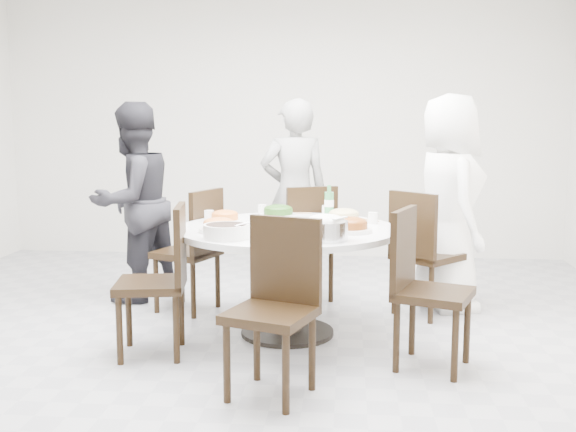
# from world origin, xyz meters

# --- Properties ---
(floor) EXTENTS (6.00, 6.00, 0.01)m
(floor) POSITION_xyz_m (0.00, 0.00, 0.00)
(floor) COLOR #A1A1A6
(floor) RESTS_ON ground
(wall_back) EXTENTS (6.00, 0.01, 2.80)m
(wall_back) POSITION_xyz_m (0.00, 3.00, 1.40)
(wall_back) COLOR silver
(wall_back) RESTS_ON ground
(dining_table) EXTENTS (1.50, 1.50, 0.75)m
(dining_table) POSITION_xyz_m (0.31, 0.25, 0.38)
(dining_table) COLOR white
(dining_table) RESTS_ON floor
(chair_ne) EXTENTS (0.59, 0.59, 0.95)m
(chair_ne) POSITION_xyz_m (1.32, 0.82, 0.47)
(chair_ne) COLOR black
(chair_ne) RESTS_ON floor
(chair_n) EXTENTS (0.55, 0.55, 0.95)m
(chair_n) POSITION_xyz_m (0.37, 1.20, 0.47)
(chair_n) COLOR black
(chair_n) RESTS_ON floor
(chair_nw) EXTENTS (0.54, 0.54, 0.95)m
(chair_nw) POSITION_xyz_m (-0.52, 0.78, 0.47)
(chair_nw) COLOR black
(chair_nw) RESTS_ON floor
(chair_sw) EXTENTS (0.48, 0.48, 0.95)m
(chair_sw) POSITION_xyz_m (-0.50, -0.23, 0.47)
(chair_sw) COLOR black
(chair_sw) RESTS_ON floor
(chair_s) EXTENTS (0.54, 0.54, 0.95)m
(chair_s) POSITION_xyz_m (0.32, -0.81, 0.47)
(chair_s) COLOR black
(chair_s) RESTS_ON floor
(chair_se) EXTENTS (0.54, 0.54, 0.95)m
(chair_se) POSITION_xyz_m (1.23, -0.30, 0.47)
(chair_se) COLOR black
(chair_se) RESTS_ON floor
(diner_right) EXTENTS (0.70, 0.92, 1.67)m
(diner_right) POSITION_xyz_m (1.50, 1.03, 0.84)
(diner_right) COLOR white
(diner_right) RESTS_ON floor
(diner_middle) EXTENTS (0.68, 0.53, 1.65)m
(diner_middle) POSITION_xyz_m (0.25, 1.66, 0.83)
(diner_middle) COLOR black
(diner_middle) RESTS_ON floor
(diner_left) EXTENTS (0.93, 0.99, 1.62)m
(diner_left) POSITION_xyz_m (-1.02, 1.05, 0.81)
(diner_left) COLOR black
(diner_left) RESTS_ON floor
(dish_greens) EXTENTS (0.28, 0.28, 0.07)m
(dish_greens) POSITION_xyz_m (0.20, 0.70, 0.79)
(dish_greens) COLOR white
(dish_greens) RESTS_ON dining_table
(dish_pale) EXTENTS (0.27, 0.27, 0.07)m
(dish_pale) POSITION_xyz_m (0.69, 0.52, 0.79)
(dish_pale) COLOR white
(dish_pale) RESTS_ON dining_table
(dish_orange) EXTENTS (0.24, 0.24, 0.06)m
(dish_orange) POSITION_xyz_m (-0.14, 0.40, 0.78)
(dish_orange) COLOR white
(dish_orange) RESTS_ON dining_table
(dish_redbrown) EXTENTS (0.29, 0.29, 0.07)m
(dish_redbrown) POSITION_xyz_m (0.74, 0.09, 0.79)
(dish_redbrown) COLOR white
(dish_redbrown) RESTS_ON dining_table
(dish_tofu) EXTENTS (0.26, 0.26, 0.07)m
(dish_tofu) POSITION_xyz_m (-0.11, 0.01, 0.78)
(dish_tofu) COLOR white
(dish_tofu) RESTS_ON dining_table
(rice_bowl) EXTENTS (0.27, 0.27, 0.12)m
(rice_bowl) POSITION_xyz_m (0.59, -0.21, 0.81)
(rice_bowl) COLOR silver
(rice_bowl) RESTS_ON dining_table
(soup_bowl) EXTENTS (0.28, 0.28, 0.09)m
(soup_bowl) POSITION_xyz_m (-0.02, -0.22, 0.79)
(soup_bowl) COLOR white
(soup_bowl) RESTS_ON dining_table
(beverage_bottle) EXTENTS (0.07, 0.07, 0.24)m
(beverage_bottle) POSITION_xyz_m (0.58, 0.76, 0.87)
(beverage_bottle) COLOR #338045
(beverage_bottle) RESTS_ON dining_table
(tea_cups) EXTENTS (0.07, 0.07, 0.08)m
(tea_cups) POSITION_xyz_m (0.31, 0.86, 0.79)
(tea_cups) COLOR white
(tea_cups) RESTS_ON dining_table
(chopsticks) EXTENTS (0.24, 0.04, 0.01)m
(chopsticks) POSITION_xyz_m (0.35, 0.94, 0.76)
(chopsticks) COLOR tan
(chopsticks) RESTS_ON dining_table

